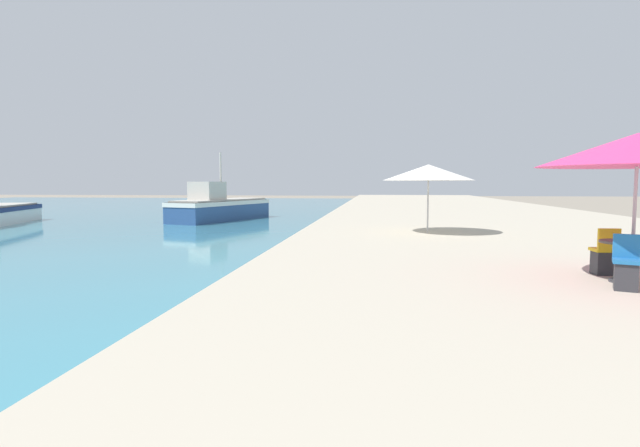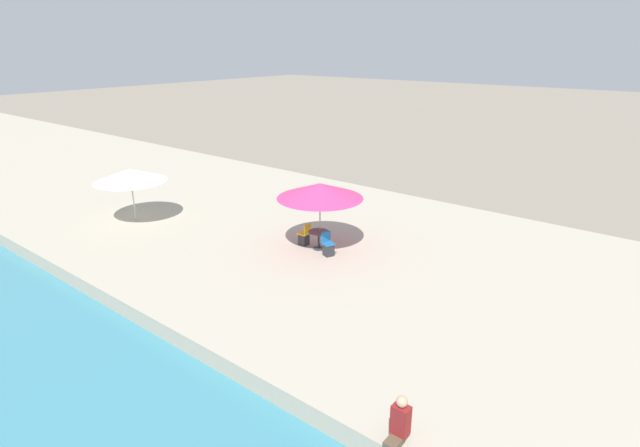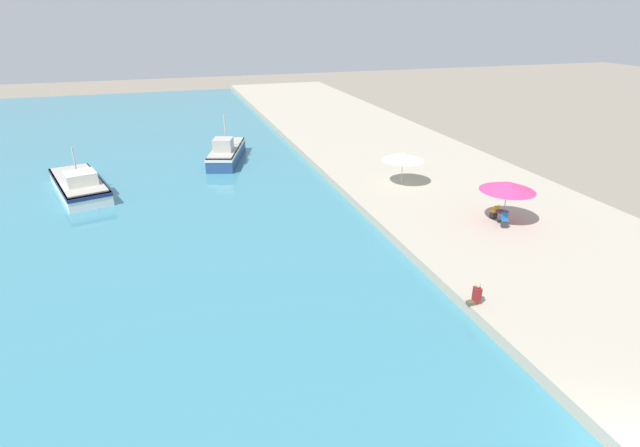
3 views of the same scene
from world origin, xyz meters
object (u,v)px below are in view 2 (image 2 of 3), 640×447
cafe_umbrella_white (130,175)px  cafe_table (319,236)px  cafe_umbrella_pink (320,191)px  cafe_chair_left (304,237)px  cafe_chair_right (328,247)px  person_at_quay (399,422)px

cafe_umbrella_white → cafe_table: bearing=-73.5°
cafe_umbrella_pink → cafe_chair_left: bearing=106.9°
cafe_table → cafe_chair_left: size_ratio=0.88×
cafe_umbrella_white → cafe_umbrella_pink: bearing=-72.2°
cafe_table → cafe_chair_left: bearing=91.5°
cafe_chair_left → cafe_chair_right: 1.42m
cafe_umbrella_pink → person_at_quay: cafe_umbrella_pink is taller
cafe_umbrella_pink → cafe_chair_right: size_ratio=3.68×
cafe_chair_left → person_at_quay: size_ratio=0.86×
cafe_chair_right → cafe_umbrella_pink: bearing=-99.3°
cafe_chair_right → person_at_quay: person_at_quay is taller
cafe_chair_left → cafe_umbrella_pink: bearing=-74.6°
cafe_chair_left → cafe_chair_right: bearing=-101.5°
person_at_quay → cafe_table: bearing=47.8°
cafe_chair_left → person_at_quay: 10.77m
cafe_table → cafe_chair_right: 0.75m
cafe_table → cafe_chair_left: (-0.02, 0.72, -0.21)m
cafe_table → person_at_quay: bearing=-132.2°
cafe_table → cafe_chair_right: (-0.26, -0.67, -0.21)m
cafe_umbrella_pink → cafe_umbrella_white: size_ratio=1.05×
person_at_quay → cafe_umbrella_white: bearing=75.2°
cafe_umbrella_pink → cafe_umbrella_white: 9.04m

